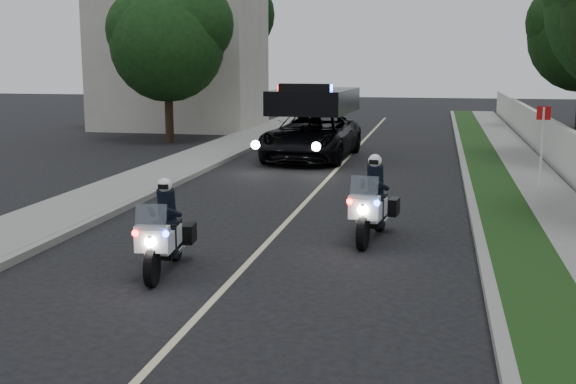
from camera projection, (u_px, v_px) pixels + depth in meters
name	position (u px, v px, depth m)	size (l,w,h in m)	color
ground	(223.00, 290.00, 11.48)	(120.00, 120.00, 0.00)	black
curb_right	(468.00, 187.00, 20.29)	(0.20, 60.00, 0.15)	gray
grass_verge	(494.00, 188.00, 20.16)	(1.20, 60.00, 0.16)	#193814
sidewalk_right	(544.00, 189.00, 19.90)	(1.40, 60.00, 0.16)	gray
curb_left	(187.00, 178.00, 21.92)	(0.20, 60.00, 0.15)	gray
sidewalk_left	(153.00, 176.00, 22.14)	(2.00, 60.00, 0.16)	gray
building_far	(180.00, 61.00, 37.89)	(8.00, 6.00, 7.00)	#A8A396
lane_marking	(322.00, 185.00, 21.12)	(0.12, 50.00, 0.01)	#BFB78C
police_moto_left	(165.00, 272.00, 12.46)	(0.66, 1.90, 1.61)	silver
police_moto_right	(372.00, 240.00, 14.70)	(0.71, 2.02, 1.72)	white
police_suv	(312.00, 159.00, 26.60)	(2.80, 6.06, 2.94)	black
bicycle	(302.00, 142.00, 32.16)	(0.62, 1.77, 0.93)	black
cyclist	(302.00, 142.00, 32.16)	(0.68, 0.46, 1.90)	black
sign_post	(539.00, 191.00, 20.07)	(0.38, 0.38, 2.40)	#AE0C0F
tree_left_near	(170.00, 142.00, 31.90)	(4.89, 4.89, 8.14)	#163913
tree_left_far	(216.00, 122.00, 41.98)	(5.85, 5.85, 9.75)	black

